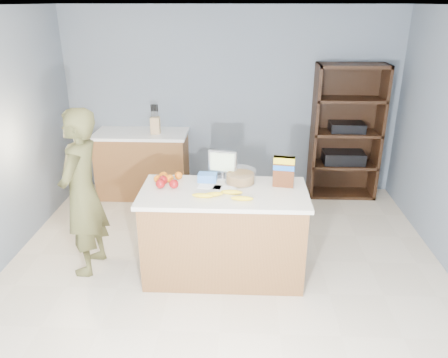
{
  "coord_description": "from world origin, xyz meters",
  "views": [
    {
      "loc": [
        0.17,
        -3.4,
        2.54
      ],
      "look_at": [
        0.0,
        0.35,
        1.0
      ],
      "focal_mm": 35.0,
      "sensor_mm": 36.0,
      "label": 1
    }
  ],
  "objects_px": {
    "shelving_unit": "(345,134)",
    "person": "(82,193)",
    "counter_peninsula": "(224,237)",
    "tv": "(223,163)",
    "cereal_box": "(284,169)"
  },
  "relations": [
    {
      "from": "person",
      "to": "tv",
      "type": "relative_size",
      "value": 5.87
    },
    {
      "from": "shelving_unit",
      "to": "person",
      "type": "bearing_deg",
      "value": -145.49
    },
    {
      "from": "counter_peninsula",
      "to": "shelving_unit",
      "type": "bearing_deg",
      "value": 52.89
    },
    {
      "from": "shelving_unit",
      "to": "cereal_box",
      "type": "relative_size",
      "value": 6.11
    },
    {
      "from": "shelving_unit",
      "to": "person",
      "type": "xyz_separation_m",
      "value": [
        -2.91,
        -2.0,
        -0.04
      ]
    },
    {
      "from": "counter_peninsula",
      "to": "tv",
      "type": "distance_m",
      "value": 0.72
    },
    {
      "from": "tv",
      "to": "cereal_box",
      "type": "height_order",
      "value": "cereal_box"
    },
    {
      "from": "shelving_unit",
      "to": "counter_peninsula",
      "type": "bearing_deg",
      "value": -127.11
    },
    {
      "from": "tv",
      "to": "cereal_box",
      "type": "distance_m",
      "value": 0.61
    },
    {
      "from": "person",
      "to": "cereal_box",
      "type": "bearing_deg",
      "value": 97.64
    },
    {
      "from": "counter_peninsula",
      "to": "tv",
      "type": "xyz_separation_m",
      "value": [
        -0.03,
        0.32,
        0.64
      ]
    },
    {
      "from": "person",
      "to": "tv",
      "type": "bearing_deg",
      "value": 106.74
    },
    {
      "from": "cereal_box",
      "to": "tv",
      "type": "bearing_deg",
      "value": 162.05
    },
    {
      "from": "counter_peninsula",
      "to": "cereal_box",
      "type": "bearing_deg",
      "value": 13.7
    },
    {
      "from": "counter_peninsula",
      "to": "cereal_box",
      "type": "relative_size",
      "value": 5.29
    }
  ]
}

